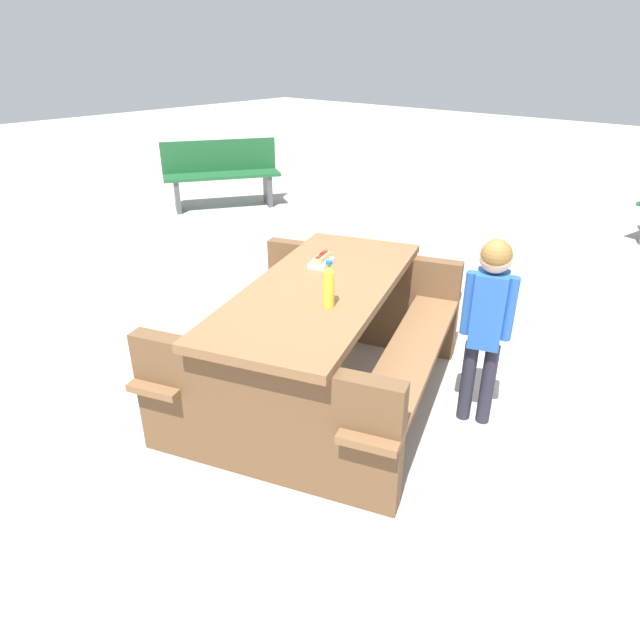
{
  "coord_description": "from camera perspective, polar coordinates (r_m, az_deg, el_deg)",
  "views": [
    {
      "loc": [
        -2.21,
        -1.94,
        1.99
      ],
      "look_at": [
        0.0,
        0.0,
        0.52
      ],
      "focal_mm": 31.34,
      "sensor_mm": 36.0,
      "label": 1
    }
  ],
  "objects": [
    {
      "name": "ground_plane",
      "position": [
        3.55,
        -0.0,
        -7.6
      ],
      "size": [
        30.0,
        30.0,
        0.0
      ],
      "primitive_type": "plane",
      "color": "#B7B2A8",
      "rests_on": "ground"
    },
    {
      "name": "picnic_table",
      "position": [
        3.32,
        -0.0,
        -1.24
      ],
      "size": [
        2.17,
        1.93,
        0.75
      ],
      "color": "brown",
      "rests_on": "ground"
    },
    {
      "name": "soda_bottle",
      "position": [
        2.88,
        0.9,
        3.54
      ],
      "size": [
        0.06,
        0.06,
        0.25
      ],
      "color": "yellow",
      "rests_on": "picnic_table"
    },
    {
      "name": "hotdog_tray",
      "position": [
        3.47,
        0.15,
        6.1
      ],
      "size": [
        0.21,
        0.16,
        0.08
      ],
      "color": "white",
      "rests_on": "picnic_table"
    },
    {
      "name": "child_in_coat",
      "position": [
        3.11,
        16.8,
        0.94
      ],
      "size": [
        0.21,
        0.26,
        1.11
      ],
      "color": "#262633",
      "rests_on": "ground"
    },
    {
      "name": "park_bench_mid",
      "position": [
        7.72,
        -10.04,
        14.6
      ],
      "size": [
        1.48,
        1.15,
        0.85
      ],
      "color": "#1E592D",
      "rests_on": "ground"
    }
  ]
}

